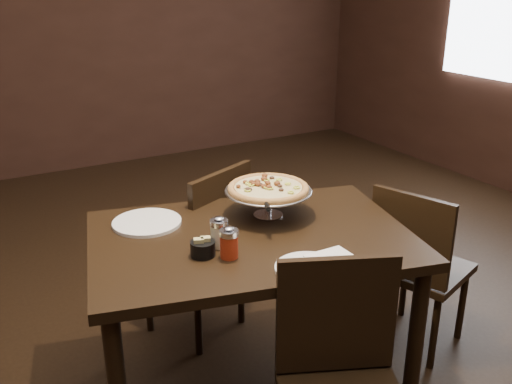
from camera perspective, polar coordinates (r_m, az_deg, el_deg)
room at (r=2.13m, az=2.76°, el=12.81°), size 6.04×7.04×2.84m
dining_table at (r=2.25m, az=-0.48°, el=-6.61°), size 1.38×1.09×0.76m
pizza_stand at (r=2.33m, az=1.24°, el=0.34°), size 0.36×0.36×0.15m
parmesan_shaker at (r=2.09m, az=-3.69°, el=-4.04°), size 0.07×0.07×0.12m
pepper_flake_shaker at (r=2.01m, az=-2.71°, el=-5.10°), size 0.07×0.07×0.12m
packet_caddy at (r=2.04m, az=-5.35°, el=-5.59°), size 0.09×0.09×0.07m
napkin_stack at (r=2.01m, az=7.84°, el=-6.87°), size 0.16×0.16×0.02m
plate_left at (r=2.33m, az=-10.85°, el=-3.01°), size 0.28×0.28×0.01m
plate_near at (r=1.96m, az=5.40°, el=-7.64°), size 0.24×0.24×0.01m
serving_spatula at (r=2.18m, az=1.05°, el=-1.23°), size 0.15×0.15×0.02m
chair_far at (r=2.77m, az=-5.25°, el=-5.33°), size 0.54×0.54×0.88m
chair_near at (r=1.96m, az=8.61°, el=-18.26°), size 0.53×0.53×0.86m
chair_side at (r=2.76m, az=15.83°, el=-6.89°), size 0.49×0.49×0.82m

